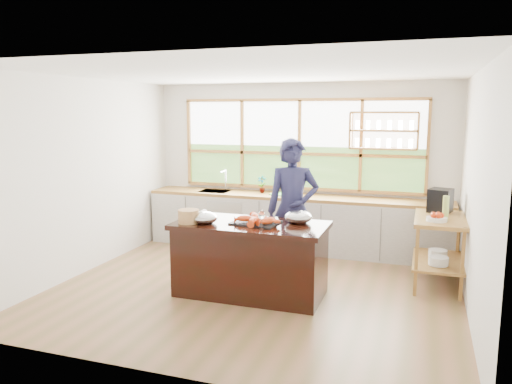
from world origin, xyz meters
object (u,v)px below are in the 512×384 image
at_px(island, 251,259).
at_px(cook, 293,210).
at_px(espresso_machine, 440,200).
at_px(wicker_basket, 189,216).

bearing_deg(island, cook, 65.01).
height_order(island, espresso_machine, espresso_machine).
bearing_deg(wicker_basket, island, 17.73).
relative_size(espresso_machine, wicker_basket, 1.23).
relative_size(cook, wicker_basket, 7.41).
xyz_separation_m(island, espresso_machine, (2.19, 1.46, 0.60)).
relative_size(cook, espresso_machine, 6.00).
distance_m(espresso_machine, wicker_basket, 3.36).
height_order(cook, espresso_machine, cook).
bearing_deg(wicker_basket, espresso_machine, 30.20).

